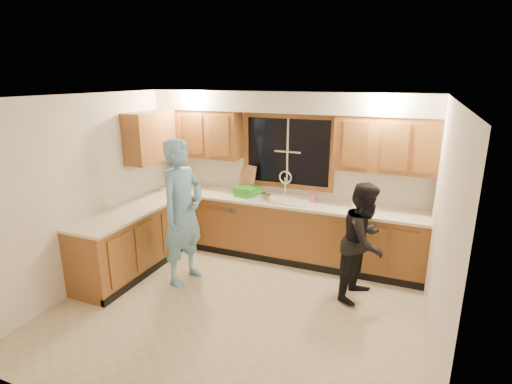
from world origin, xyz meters
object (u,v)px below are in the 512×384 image
at_px(bowl, 360,208).
at_px(man, 183,212).
at_px(stove, 103,257).
at_px(woman, 364,241).
at_px(dish_crate, 247,191).
at_px(dishwasher, 230,224).
at_px(soap_bottle, 313,196).
at_px(sink, 281,203).
at_px(knife_block, 181,178).

bearing_deg(bowl, man, -151.76).
height_order(stove, woman, woman).
distance_m(stove, woman, 3.33).
bearing_deg(dish_crate, bowl, -1.17).
xyz_separation_m(dishwasher, dish_crate, (0.31, -0.01, 0.58)).
relative_size(dishwasher, stove, 0.91).
height_order(dish_crate, soap_bottle, soap_bottle).
bearing_deg(sink, stove, -134.61).
bearing_deg(dishwasher, woman, -18.37).
distance_m(woman, knife_block, 3.30).
relative_size(stove, woman, 0.60).
distance_m(woman, bowl, 0.72).
bearing_deg(man, soap_bottle, -39.07).
bearing_deg(man, dish_crate, -11.09).
xyz_separation_m(man, soap_bottle, (1.42, 1.31, 0.03)).
distance_m(stove, soap_bottle, 3.02).
relative_size(sink, woman, 0.57).
bearing_deg(stove, bowl, 30.61).
bearing_deg(dish_crate, soap_bottle, 6.95).
relative_size(dish_crate, bowl, 1.37).
xyz_separation_m(sink, dishwasher, (-0.85, -0.01, -0.45)).
relative_size(stove, bowl, 3.88).
xyz_separation_m(stove, soap_bottle, (2.26, 1.92, 0.56)).
height_order(knife_block, dish_crate, knife_block).
xyz_separation_m(dish_crate, soap_bottle, (1.00, 0.12, 0.01)).
relative_size(sink, dish_crate, 2.71).
distance_m(stove, knife_block, 2.05).
relative_size(stove, man, 0.46).
bearing_deg(dishwasher, stove, -117.69).
bearing_deg(bowl, knife_block, 176.13).
bearing_deg(woman, soap_bottle, 61.61).
bearing_deg(stove, woman, 19.08).
bearing_deg(dishwasher, bowl, -1.32).
bearing_deg(stove, soap_bottle, 40.31).
height_order(knife_block, bowl, knife_block).
bearing_deg(man, knife_block, 41.33).
distance_m(dishwasher, knife_block, 1.18).
distance_m(sink, bowl, 1.18).
bearing_deg(stove, knife_block, 90.99).
xyz_separation_m(stove, woman, (3.13, 1.08, 0.30)).
bearing_deg(soap_bottle, knife_block, 178.84).
bearing_deg(dish_crate, knife_block, 172.57).
relative_size(dishwasher, soap_bottle, 4.68).
bearing_deg(knife_block, sink, -1.05).
distance_m(knife_block, soap_bottle, 2.30).
relative_size(dishwasher, man, 0.42).
bearing_deg(bowl, soap_bottle, 167.60).
bearing_deg(dish_crate, sink, 2.80).
bearing_deg(soap_bottle, dish_crate, -173.05).
bearing_deg(woman, stove, 124.52).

